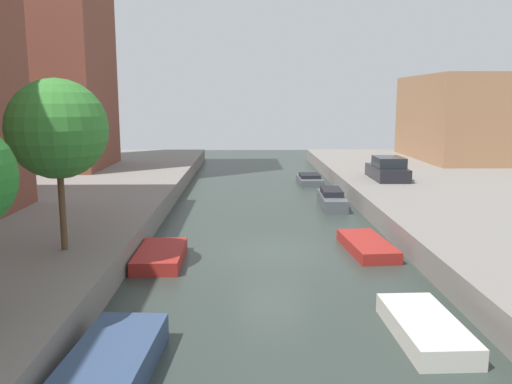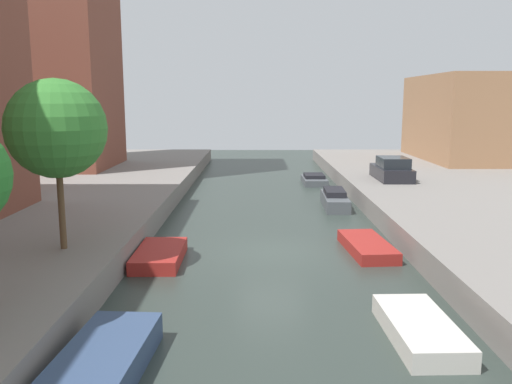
% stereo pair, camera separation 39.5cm
% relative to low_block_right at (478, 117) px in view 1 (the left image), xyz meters
% --- Properties ---
extents(ground_plane, '(84.00, 84.00, 0.00)m').
position_rel_low_block_right_xyz_m(ground_plane, '(-18.00, -23.48, -4.38)').
color(ground_plane, '#2D3833').
extents(low_block_right, '(10.00, 12.49, 6.76)m').
position_rel_low_block_right_xyz_m(low_block_right, '(0.00, 0.00, 0.00)').
color(low_block_right, '#9E704C').
rests_on(low_block_right, quay_right).
extents(street_tree_2, '(3.16, 3.16, 5.51)m').
position_rel_low_block_right_xyz_m(street_tree_2, '(-24.91, -26.38, 0.54)').
color(street_tree_2, brown).
rests_on(street_tree_2, quay_left).
extents(parked_car, '(1.88, 4.08, 1.40)m').
position_rel_low_block_right_xyz_m(parked_car, '(-10.28, -11.18, -2.80)').
color(parked_car, black).
rests_on(parked_car, quay_right).
extents(moored_boat_left_1, '(1.88, 3.98, 0.65)m').
position_rel_low_block_right_xyz_m(moored_boat_left_1, '(-21.84, -32.76, -4.05)').
color(moored_boat_left_1, '#33476B').
rests_on(moored_boat_left_1, ground_plane).
extents(moored_boat_left_2, '(1.67, 3.40, 0.48)m').
position_rel_low_block_right_xyz_m(moored_boat_left_2, '(-22.10, -24.64, -4.14)').
color(moored_boat_left_2, maroon).
rests_on(moored_boat_left_2, ground_plane).
extents(moored_boat_right_2, '(1.60, 3.52, 0.51)m').
position_rel_low_block_right_xyz_m(moored_boat_right_2, '(-14.54, -30.98, -4.12)').
color(moored_boat_right_2, beige).
rests_on(moored_boat_right_2, ground_plane).
extents(moored_boat_right_3, '(1.77, 3.84, 0.45)m').
position_rel_low_block_right_xyz_m(moored_boat_right_3, '(-14.27, -23.39, -4.15)').
color(moored_boat_right_3, maroon).
rests_on(moored_boat_right_3, ground_plane).
extents(moored_boat_right_4, '(1.38, 4.17, 0.97)m').
position_rel_low_block_right_xyz_m(moored_boat_right_4, '(-14.25, -14.68, -3.96)').
color(moored_boat_right_4, '#4C5156').
rests_on(moored_boat_right_4, ground_plane).
extents(moored_boat_right_5, '(1.62, 3.40, 0.68)m').
position_rel_low_block_right_xyz_m(moored_boat_right_5, '(-14.50, -6.53, -4.09)').
color(moored_boat_right_5, '#4C5156').
rests_on(moored_boat_right_5, ground_plane).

